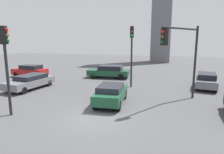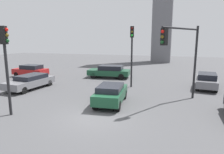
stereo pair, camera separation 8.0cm
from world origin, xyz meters
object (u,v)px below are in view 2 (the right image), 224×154
(car_1, at_px, (207,80))
(car_5, at_px, (111,93))
(traffic_light_1, at_px, (132,46))
(traffic_light_0, at_px, (182,48))
(car_4, at_px, (109,71))
(car_2, at_px, (30,81))
(car_3, at_px, (31,71))
(traffic_light_2, at_px, (6,54))

(car_1, height_order, car_5, car_1)
(traffic_light_1, distance_m, car_5, 6.21)
(traffic_light_0, height_order, car_1, traffic_light_0)
(traffic_light_0, distance_m, car_4, 11.36)
(traffic_light_1, distance_m, car_4, 6.05)
(car_1, height_order, car_2, car_1)
(traffic_light_1, relative_size, car_3, 1.37)
(car_2, xyz_separation_m, car_4, (5.14, 7.31, 0.09))
(traffic_light_1, xyz_separation_m, car_2, (-8.61, -3.46, -3.19))
(car_1, xyz_separation_m, car_2, (-15.32, -5.22, -0.05))
(traffic_light_0, height_order, car_2, traffic_light_0)
(car_2, bearing_deg, car_3, -135.99)
(traffic_light_2, distance_m, car_1, 16.43)
(traffic_light_1, bearing_deg, car_2, -75.56)
(traffic_light_0, xyz_separation_m, car_2, (-12.86, 0.42, -3.20))
(car_5, bearing_deg, traffic_light_0, -77.61)
(traffic_light_2, xyz_separation_m, car_2, (-3.39, 5.72, -2.90))
(traffic_light_1, distance_m, car_2, 9.81)
(traffic_light_0, relative_size, car_4, 1.08)
(traffic_light_1, xyz_separation_m, traffic_light_2, (-5.22, -9.18, -0.29))
(traffic_light_1, xyz_separation_m, car_3, (-12.72, 1.51, -3.11))
(traffic_light_2, height_order, car_3, traffic_light_2)
(traffic_light_2, distance_m, car_2, 7.25)
(traffic_light_0, bearing_deg, traffic_light_1, -102.18)
(traffic_light_0, relative_size, car_5, 1.31)
(car_1, distance_m, car_3, 19.43)
(traffic_light_0, xyz_separation_m, traffic_light_1, (-4.25, 3.88, -0.00))
(car_1, relative_size, car_2, 0.93)
(traffic_light_0, relative_size, car_2, 1.13)
(traffic_light_2, bearing_deg, car_1, 27.43)
(car_2, bearing_deg, car_5, 81.57)
(traffic_light_0, height_order, traffic_light_1, traffic_light_1)
(car_2, bearing_deg, traffic_light_2, 35.06)
(traffic_light_2, distance_m, car_3, 13.36)
(traffic_light_0, distance_m, traffic_light_1, 5.75)
(car_3, height_order, car_5, car_3)
(car_1, height_order, car_3, car_3)
(car_3, relative_size, car_4, 0.83)
(car_4, bearing_deg, traffic_light_2, 76.83)
(car_1, distance_m, car_2, 16.18)
(car_4, bearing_deg, car_1, 162.86)
(car_5, bearing_deg, car_3, 55.32)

